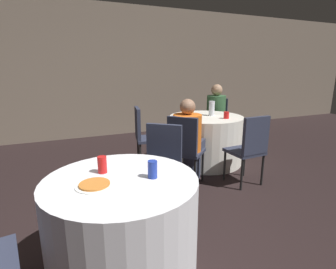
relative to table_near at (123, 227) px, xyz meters
name	(u,v)px	position (x,y,z in m)	size (l,w,h in m)	color
ground_plane	(138,261)	(0.12, 0.06, -0.38)	(16.00, 16.00, 0.00)	black
wall_back	(77,72)	(0.12, 4.23, 1.02)	(16.00, 0.06, 2.80)	#7A6B5B
table_near	(123,227)	(0.00, 0.00, 0.00)	(1.07, 1.07, 0.75)	silver
table_far	(205,139)	(1.79, 1.83, 0.00)	(1.16, 1.16, 0.75)	white
chair_near_northeast	(162,161)	(0.60, 0.73, 0.17)	(0.56, 0.56, 0.92)	#2D3347
chair_far_south	(250,145)	(1.84, 0.83, 0.17)	(0.42, 0.42, 0.92)	#2D3347
chair_far_southwest	(184,145)	(1.07, 1.15, 0.17)	(0.57, 0.57, 0.92)	#2D3347
chair_far_west	(144,132)	(0.82, 2.01, 0.17)	(0.47, 0.47, 0.92)	#2D3347
chair_far_northeast	(216,118)	(2.47, 2.55, 0.17)	(0.57, 0.57, 0.92)	#2D3347
person_orange_shirt	(189,140)	(1.19, 1.26, 0.20)	(0.49, 0.49, 1.12)	#33384C
person_green_jacket	(215,116)	(2.36, 2.44, 0.24)	(0.48, 0.49, 1.19)	black
pizza_plate_near	(95,185)	(-0.18, -0.04, 0.38)	(0.25, 0.25, 0.02)	white
soda_can_blue	(153,169)	(0.21, -0.07, 0.44)	(0.07, 0.07, 0.12)	#1E38A5
soda_can_red	(102,165)	(-0.09, 0.16, 0.44)	(0.07, 0.07, 0.12)	red
bottle_far	(212,108)	(1.90, 1.85, 0.49)	(0.09, 0.09, 0.23)	silver
cup_far	(226,115)	(1.97, 1.54, 0.43)	(0.08, 0.08, 0.10)	red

